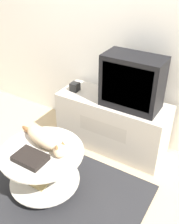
# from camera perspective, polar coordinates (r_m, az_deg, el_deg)

# --- Properties ---
(ground_plane) EXTENTS (12.00, 12.00, 0.00)m
(ground_plane) POSITION_cam_1_polar(r_m,az_deg,el_deg) (2.56, -8.49, -17.72)
(ground_plane) COLOR tan
(wall_back) EXTENTS (8.00, 0.05, 2.60)m
(wall_back) POSITION_cam_1_polar(r_m,az_deg,el_deg) (2.80, 6.49, 18.61)
(wall_back) COLOR silver
(wall_back) RESTS_ON ground_plane
(rug) EXTENTS (1.64, 1.25, 0.02)m
(rug) POSITION_cam_1_polar(r_m,az_deg,el_deg) (2.56, -8.51, -17.57)
(rug) COLOR #28282B
(rug) RESTS_ON ground_plane
(tv_stand) EXTENTS (1.21, 0.44, 0.60)m
(tv_stand) POSITION_cam_1_polar(r_m,az_deg,el_deg) (2.91, 4.86, -2.49)
(tv_stand) COLOR beige
(tv_stand) RESTS_ON ground_plane
(tv) EXTENTS (0.57, 0.31, 0.52)m
(tv) POSITION_cam_1_polar(r_m,az_deg,el_deg) (2.54, 9.31, 6.42)
(tv) COLOR black
(tv) RESTS_ON tv_stand
(speaker) EXTENTS (0.09, 0.09, 0.09)m
(speaker) POSITION_cam_1_polar(r_m,az_deg,el_deg) (2.91, -3.20, 5.49)
(speaker) COLOR black
(speaker) RESTS_ON tv_stand
(coffee_table) EXTENTS (0.73, 0.73, 0.45)m
(coffee_table) POSITION_cam_1_polar(r_m,az_deg,el_deg) (2.42, -9.94, -11.33)
(coffee_table) COLOR #B2B2B7
(coffee_table) RESTS_ON rug
(dvd_box) EXTENTS (0.27, 0.19, 0.05)m
(dvd_box) POSITION_cam_1_polar(r_m,az_deg,el_deg) (2.22, -12.75, -9.73)
(dvd_box) COLOR black
(dvd_box) RESTS_ON coffee_table
(cat) EXTENTS (0.60, 0.24, 0.15)m
(cat) POSITION_cam_1_polar(r_m,az_deg,el_deg) (2.32, -9.70, -5.82)
(cat) COLOR beige
(cat) RESTS_ON coffee_table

